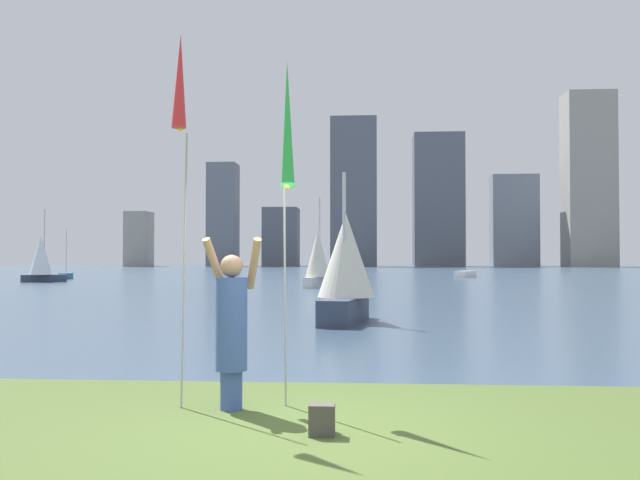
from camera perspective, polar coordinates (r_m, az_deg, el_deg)
The scene contains 17 objects.
ground at distance 57.46m, azimuth 3.34°, elevation -3.08°, with size 120.00×138.00×0.12m.
person at distance 7.48m, azimuth -7.44°, elevation -7.05°, with size 0.69×0.51×1.87m.
kite_flag_left at distance 7.73m, azimuth -11.68°, elevation 12.05°, with size 0.16×0.42×4.11m.
kite_flag_right at distance 7.83m, azimuth -2.76°, elevation 9.19°, with size 0.16×0.44×3.90m.
bag at distance 6.50m, azimuth 0.16°, elevation -14.88°, with size 0.24×0.18×0.29m.
sailboat_1 at distance 52.64m, azimuth -20.56°, elevation -2.81°, with size 1.27×1.86×3.66m.
sailboat_2 at distance 17.12m, azimuth 2.16°, elevation -2.34°, with size 1.67×2.97×3.76m.
sailboat_3 at distance 35.99m, azimuth -0.16°, elevation -1.54°, with size 1.78×2.62×4.80m.
sailboat_4 at distance 54.53m, azimuth 12.11°, elevation -2.79°, with size 1.91×2.09×4.08m.
sailboat_8 at distance 46.95m, azimuth -22.38°, elevation -1.44°, with size 2.75×1.87×4.66m.
skyline_tower_0 at distance 112.55m, azimuth -14.98°, elevation 0.07°, with size 3.62×4.43×8.77m.
skyline_tower_1 at distance 112.99m, azimuth -8.15°, elevation 2.10°, with size 4.66×4.76×16.93m.
skyline_tower_2 at distance 112.43m, azimuth -3.28°, elevation 0.25°, with size 5.65×5.93×9.63m.
skyline_tower_3 at distance 109.63m, azimuth 2.84°, elevation 4.06°, with size 7.40×3.60×24.05m.
skyline_tower_4 at distance 111.39m, azimuth 9.91°, elevation 3.31°, with size 7.99×5.37×21.38m.
skyline_tower_5 at distance 114.71m, azimuth 15.99°, elevation 1.57°, with size 7.38×3.79×14.86m.
skyline_tower_6 at distance 113.40m, azimuth 21.63°, elevation 4.72°, with size 7.23×5.47×26.97m.
Camera 1 is at (0.59, -6.48, 1.66)m, focal length 38.09 mm.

